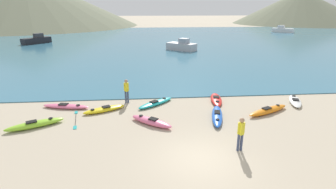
% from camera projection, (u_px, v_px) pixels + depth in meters
% --- Properties ---
extents(ground_plane, '(400.00, 400.00, 0.00)m').
position_uv_depth(ground_plane, '(200.00, 159.00, 11.73)').
color(ground_plane, tan).
extents(bay_water, '(160.00, 70.00, 0.06)m').
position_uv_depth(bay_water, '(157.00, 41.00, 52.62)').
color(bay_water, teal).
rests_on(bay_water, ground_plane).
extents(far_hill_midleft, '(76.01, 76.01, 17.32)m').
position_uv_depth(far_hill_midleft, '(27.00, 0.00, 91.04)').
color(far_hill_midleft, '#6B7056').
rests_on(far_hill_midleft, ground_plane).
extents(far_hill_midright, '(51.14, 51.14, 12.80)m').
position_uv_depth(far_hill_midright, '(300.00, 7.00, 104.08)').
color(far_hill_midright, '#6B7056').
rests_on(far_hill_midright, ground_plane).
extents(kayak_on_sand_0, '(2.62, 2.32, 0.39)m').
position_uv_depth(kayak_on_sand_0, '(151.00, 121.00, 15.18)').
color(kayak_on_sand_0, '#E5668C').
rests_on(kayak_on_sand_0, ground_plane).
extents(kayak_on_sand_1, '(1.44, 3.41, 0.36)m').
position_uv_depth(kayak_on_sand_1, '(217.00, 116.00, 16.02)').
color(kayak_on_sand_1, blue).
rests_on(kayak_on_sand_1, ground_plane).
extents(kayak_on_sand_2, '(1.73, 2.81, 0.32)m').
position_uv_depth(kayak_on_sand_2, '(295.00, 101.00, 18.58)').
color(kayak_on_sand_2, white).
rests_on(kayak_on_sand_2, ground_plane).
extents(kayak_on_sand_3, '(1.20, 2.88, 0.30)m').
position_uv_depth(kayak_on_sand_3, '(216.00, 99.00, 18.93)').
color(kayak_on_sand_3, red).
rests_on(kayak_on_sand_3, ground_plane).
extents(kayak_on_sand_4, '(2.78, 2.56, 0.30)m').
position_uv_depth(kayak_on_sand_4, '(156.00, 103.00, 18.23)').
color(kayak_on_sand_4, teal).
rests_on(kayak_on_sand_4, ground_plane).
extents(kayak_on_sand_5, '(3.34, 2.11, 0.39)m').
position_uv_depth(kayak_on_sand_5, '(268.00, 110.00, 16.81)').
color(kayak_on_sand_5, orange).
rests_on(kayak_on_sand_5, ground_plane).
extents(kayak_on_sand_6, '(3.06, 2.00, 0.40)m').
position_uv_depth(kayak_on_sand_6, '(35.00, 124.00, 14.80)').
color(kayak_on_sand_6, '#8CCC2D').
rests_on(kayak_on_sand_6, ground_plane).
extents(kayak_on_sand_7, '(2.80, 1.86, 0.32)m').
position_uv_depth(kayak_on_sand_7, '(104.00, 109.00, 17.08)').
color(kayak_on_sand_7, yellow).
rests_on(kayak_on_sand_7, ground_plane).
extents(kayak_on_sand_8, '(3.28, 1.36, 0.30)m').
position_uv_depth(kayak_on_sand_8, '(66.00, 106.00, 17.62)').
color(kayak_on_sand_8, '#E5668C').
rests_on(kayak_on_sand_8, ground_plane).
extents(person_near_foreground, '(0.34, 0.29, 1.68)m').
position_uv_depth(person_near_foreground, '(241.00, 132.00, 12.15)').
color(person_near_foreground, '#384260').
rests_on(person_near_foreground, ground_plane).
extents(person_near_waterline, '(0.35, 0.26, 1.72)m').
position_uv_depth(person_near_waterline, '(126.00, 90.00, 18.31)').
color(person_near_waterline, '#384260').
rests_on(person_near_waterline, ground_plane).
extents(moored_boat_0, '(4.95, 4.67, 1.78)m').
position_uv_depth(moored_boat_0, '(283.00, 30.00, 69.21)').
color(moored_boat_0, white).
rests_on(moored_boat_0, bay_water).
extents(moored_boat_1, '(4.73, 4.46, 1.84)m').
position_uv_depth(moored_boat_1, '(182.00, 46.00, 40.70)').
color(moored_boat_1, '#B2B2B7').
rests_on(moored_boat_1, bay_water).
extents(moored_boat_2, '(4.30, 5.17, 1.79)m').
position_uv_depth(moored_boat_2, '(37.00, 40.00, 48.17)').
color(moored_boat_2, black).
rests_on(moored_boat_2, bay_water).
extents(loose_paddle, '(0.75, 2.76, 0.03)m').
position_uv_depth(loose_paddle, '(76.00, 119.00, 15.83)').
color(loose_paddle, black).
rests_on(loose_paddle, ground_plane).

